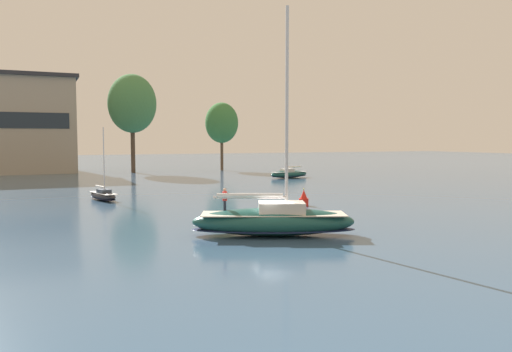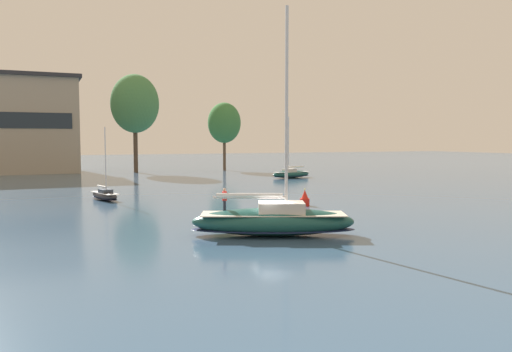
{
  "view_description": "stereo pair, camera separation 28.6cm",
  "coord_description": "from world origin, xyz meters",
  "px_view_note": "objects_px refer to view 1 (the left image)",
  "views": [
    {
      "loc": [
        -15.02,
        -30.98,
        6.66
      ],
      "look_at": [
        0.0,
        3.0,
        3.97
      ],
      "focal_mm": 35.0,
      "sensor_mm": 36.0,
      "label": 1
    },
    {
      "loc": [
        -14.76,
        -31.09,
        6.66
      ],
      "look_at": [
        0.0,
        3.0,
        3.97
      ],
      "focal_mm": 35.0,
      "sensor_mm": 36.0,
      "label": 2
    }
  ],
  "objects_px": {
    "tree_shore_left": "(222,123)",
    "sailboat_main": "(274,220)",
    "tree_shore_center": "(132,104)",
    "sailboat_moored_mid_channel": "(103,195)",
    "channel_buoy": "(304,199)",
    "sailboat_moored_near_marina": "(289,174)"
  },
  "relations": [
    {
      "from": "tree_shore_center",
      "to": "sailboat_main",
      "type": "relative_size",
      "value": 1.27
    },
    {
      "from": "tree_shore_left",
      "to": "sailboat_moored_near_marina",
      "type": "xyz_separation_m",
      "value": [
        3.37,
        -25.14,
        -9.61
      ]
    },
    {
      "from": "sailboat_moored_near_marina",
      "to": "channel_buoy",
      "type": "relative_size",
      "value": 6.03
    },
    {
      "from": "tree_shore_left",
      "to": "tree_shore_center",
      "type": "height_order",
      "value": "tree_shore_center"
    },
    {
      "from": "sailboat_moored_mid_channel",
      "to": "tree_shore_center",
      "type": "bearing_deg",
      "value": 76.02
    },
    {
      "from": "sailboat_main",
      "to": "tree_shore_left",
      "type": "bearing_deg",
      "value": 72.81
    },
    {
      "from": "sailboat_moored_near_marina",
      "to": "sailboat_moored_mid_channel",
      "type": "bearing_deg",
      "value": -148.9
    },
    {
      "from": "tree_shore_left",
      "to": "sailboat_main",
      "type": "height_order",
      "value": "sailboat_main"
    },
    {
      "from": "channel_buoy",
      "to": "sailboat_main",
      "type": "bearing_deg",
      "value": -126.66
    },
    {
      "from": "sailboat_moored_mid_channel",
      "to": "channel_buoy",
      "type": "bearing_deg",
      "value": -35.75
    },
    {
      "from": "sailboat_moored_near_marina",
      "to": "channel_buoy",
      "type": "height_order",
      "value": "sailboat_moored_near_marina"
    },
    {
      "from": "tree_shore_left",
      "to": "channel_buoy",
      "type": "height_order",
      "value": "tree_shore_left"
    },
    {
      "from": "tree_shore_center",
      "to": "sailboat_moored_mid_channel",
      "type": "relative_size",
      "value": 2.47
    },
    {
      "from": "tree_shore_left",
      "to": "tree_shore_center",
      "type": "relative_size",
      "value": 0.74
    },
    {
      "from": "sailboat_moored_near_marina",
      "to": "sailboat_main",
      "type": "bearing_deg",
      "value": -118.76
    },
    {
      "from": "sailboat_moored_mid_channel",
      "to": "sailboat_main",
      "type": "bearing_deg",
      "value": -72.23
    },
    {
      "from": "tree_shore_left",
      "to": "sailboat_moored_mid_channel",
      "type": "relative_size",
      "value": 1.83
    },
    {
      "from": "tree_shore_left",
      "to": "sailboat_main",
      "type": "bearing_deg",
      "value": -107.19
    },
    {
      "from": "tree_shore_center",
      "to": "sailboat_moored_mid_channel",
      "type": "xyz_separation_m",
      "value": [
        -11.43,
        -45.91,
        -13.39
      ]
    },
    {
      "from": "tree_shore_left",
      "to": "sailboat_moored_near_marina",
      "type": "height_order",
      "value": "tree_shore_left"
    },
    {
      "from": "sailboat_moored_mid_channel",
      "to": "tree_shore_left",
      "type": "bearing_deg",
      "value": 56.2
    },
    {
      "from": "sailboat_moored_mid_channel",
      "to": "channel_buoy",
      "type": "relative_size",
      "value": 4.56
    }
  ]
}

